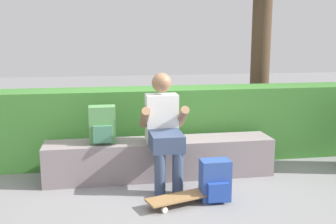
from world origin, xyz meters
The scene contains 7 objects.
ground_plane centered at (0.00, 0.00, 0.00)m, with size 24.00×24.00×0.00m, color slate.
bench_main centered at (0.00, 0.36, 0.21)m, with size 2.52×0.42×0.42m.
person_skater centered at (0.01, 0.15, 0.63)m, with size 0.49×0.62×1.17m.
skateboard_near_person centered at (0.14, -0.42, 0.07)m, with size 0.82×0.43×0.09m.
backpack_on_bench centered at (-0.63, 0.35, 0.62)m, with size 0.28×0.23×0.40m.
backpack_on_ground centered at (0.42, -0.38, 0.19)m, with size 0.28×0.23×0.40m.
hedge_row centered at (0.37, 0.98, 0.46)m, with size 4.48×0.53×0.92m.
Camera 1 is at (-0.64, -3.87, 1.56)m, focal length 42.65 mm.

